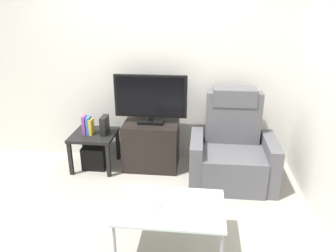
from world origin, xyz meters
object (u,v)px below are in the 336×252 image
object	(u,v)px
game_console	(105,125)
cell_phone	(158,204)
book_leftmost	(85,125)
coffee_table	(171,209)
book_rightmost	(91,127)
side_table	(94,139)
subwoofer_box	(96,156)
tv_stand	(151,145)
book_middle	(89,125)
recliner_armchair	(232,151)
television	(151,98)

from	to	relation	value
game_console	cell_phone	xyz separation A→B (m)	(0.86, -1.39, -0.15)
book_leftmost	coffee_table	bearing A→B (deg)	-48.46
book_rightmost	side_table	bearing A→B (deg)	52.83
book_leftmost	cell_phone	world-z (taller)	book_leftmost
subwoofer_box	book_leftmost	distance (m)	0.45
side_table	coffee_table	distance (m)	1.78
book_rightmost	cell_phone	distance (m)	1.70
tv_stand	book_middle	size ratio (longest dim) A/B	3.01
side_table	subwoofer_box	distance (m)	0.24
book_middle	coffee_table	size ratio (longest dim) A/B	0.25
tv_stand	game_console	world-z (taller)	game_console
book_middle	cell_phone	xyz separation A→B (m)	(1.05, -1.36, -0.15)
recliner_armchair	book_rightmost	bearing A→B (deg)	-178.15
television	recliner_armchair	distance (m)	1.17
tv_stand	game_console	xyz separation A→B (m)	(-0.57, -0.07, 0.28)
recliner_armchair	subwoofer_box	size ratio (longest dim) A/B	3.67
side_table	book_leftmost	distance (m)	0.22
tv_stand	coffee_table	bearing A→B (deg)	-75.03
television	game_console	size ratio (longest dim) A/B	3.90
television	cell_phone	bearing A→B (deg)	-79.19
side_table	book_rightmost	distance (m)	0.18
book_middle	cell_phone	world-z (taller)	book_middle
recliner_armchair	cell_phone	bearing A→B (deg)	-114.23
subwoofer_box	side_table	bearing A→B (deg)	-63.43
coffee_table	recliner_armchair	bearing A→B (deg)	63.82
book_rightmost	book_leftmost	bearing A→B (deg)	180.00
tv_stand	book_rightmost	world-z (taller)	book_rightmost
recliner_armchair	coffee_table	distance (m)	1.38
subwoofer_box	book_leftmost	xyz separation A→B (m)	(-0.10, -0.02, 0.44)
television	recliner_armchair	size ratio (longest dim) A/B	0.82
book_middle	game_console	world-z (taller)	game_console
cell_phone	book_middle	bearing A→B (deg)	150.96
tv_stand	recliner_armchair	distance (m)	1.03
tv_stand	side_table	world-z (taller)	tv_stand
television	subwoofer_box	xyz separation A→B (m)	(-0.72, -0.10, -0.77)
tv_stand	subwoofer_box	bearing A→B (deg)	-173.50
subwoofer_box	book_middle	xyz separation A→B (m)	(-0.05, -0.02, 0.43)
book_middle	cell_phone	bearing A→B (deg)	-52.34
side_table	subwoofer_box	xyz separation A→B (m)	(-0.00, 0.00, -0.24)
game_console	recliner_armchair	bearing A→B (deg)	-5.87
book_rightmost	game_console	xyz separation A→B (m)	(0.16, 0.03, 0.01)
game_console	coffee_table	distance (m)	1.71
side_table	cell_phone	bearing A→B (deg)	-53.97
tv_stand	book_middle	xyz separation A→B (m)	(-0.76, -0.10, 0.28)
book_middle	cell_phone	size ratio (longest dim) A/B	1.51
side_table	cell_phone	xyz separation A→B (m)	(1.00, -1.38, 0.04)
television	side_table	bearing A→B (deg)	-172.01
subwoofer_box	cell_phone	world-z (taller)	cell_phone
tv_stand	television	size ratio (longest dim) A/B	0.77
tv_stand	cell_phone	bearing A→B (deg)	-79.06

